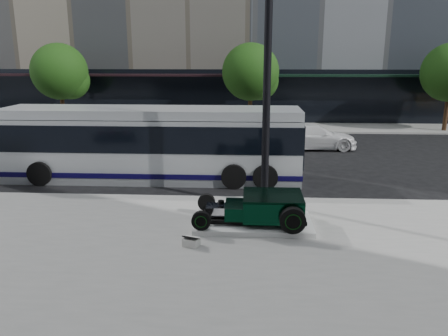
# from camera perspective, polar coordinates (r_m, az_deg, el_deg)

# --- Properties ---
(ground) EXTENTS (120.00, 120.00, 0.00)m
(ground) POSITION_cam_1_polar(r_m,az_deg,el_deg) (17.45, 0.16, -2.04)
(ground) COLOR black
(ground) RESTS_ON ground
(sidewalk_far) EXTENTS (70.00, 4.00, 0.12)m
(sidewalk_far) POSITION_cam_1_polar(r_m,az_deg,el_deg) (31.11, 1.53, 5.38)
(sidewalk_far) COLOR gray
(sidewalk_far) RESTS_ON ground
(street_trees) EXTENTS (29.80, 3.80, 5.70)m
(street_trees) POSITION_cam_1_polar(r_m,az_deg,el_deg) (29.81, 3.77, 12.13)
(street_trees) COLOR black
(street_trees) RESTS_ON sidewalk_far
(display_plinth) EXTENTS (3.40, 1.80, 0.15)m
(display_plinth) POSITION_cam_1_polar(r_m,az_deg,el_deg) (12.93, 3.85, -7.17)
(display_plinth) COLOR silver
(display_plinth) RESTS_ON sidewalk_near
(hot_rod) EXTENTS (3.22, 2.00, 0.81)m
(hot_rod) POSITION_cam_1_polar(r_m,az_deg,el_deg) (12.76, 5.39, -5.09)
(hot_rod) COLOR black
(hot_rod) RESTS_ON display_plinth
(info_plaque) EXTENTS (0.47, 0.41, 0.31)m
(info_plaque) POSITION_cam_1_polar(r_m,az_deg,el_deg) (11.59, -4.32, -9.54)
(info_plaque) COLOR silver
(info_plaque) RESTS_ON sidewalk_near
(lamppost) EXTENTS (0.45, 0.45, 8.20)m
(lamppost) POSITION_cam_1_polar(r_m,az_deg,el_deg) (14.13, 5.62, 10.15)
(lamppost) COLOR black
(lamppost) RESTS_ON sidewalk_near
(transit_bus) EXTENTS (12.12, 2.88, 2.92)m
(transit_bus) POSITION_cam_1_polar(r_m,az_deg,el_deg) (18.11, -9.34, 3.22)
(transit_bus) COLOR #B6BBC0
(transit_bus) RESTS_ON ground
(white_sedan) EXTENTS (4.83, 2.27, 1.36)m
(white_sedan) POSITION_cam_1_polar(r_m,az_deg,el_deg) (24.33, 11.54, 4.04)
(white_sedan) COLOR white
(white_sedan) RESTS_ON ground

